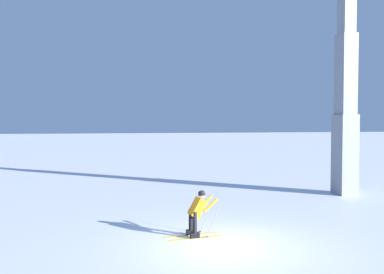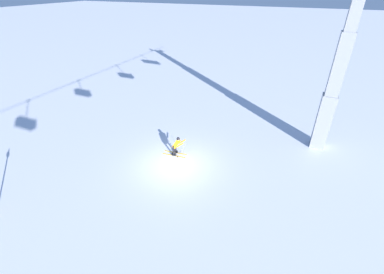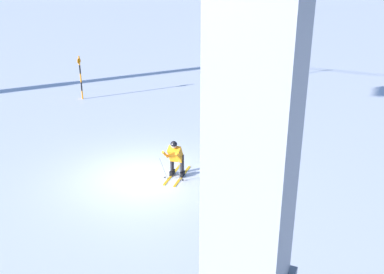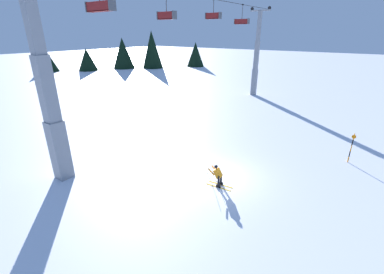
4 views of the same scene
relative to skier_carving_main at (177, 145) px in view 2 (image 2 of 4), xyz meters
name	(u,v)px [view 2 (image 2 of 4)]	position (x,y,z in m)	size (l,w,h in m)	color
ground_plane	(176,165)	(1.11, 0.47, -0.79)	(260.00, 260.00, 0.00)	white
skier_carving_main	(177,145)	(0.00, 0.00, 0.00)	(0.74, 1.69, 1.51)	yellow
lift_tower_near	(336,78)	(-5.05, 8.68, 4.18)	(0.92, 2.51, 12.14)	gray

